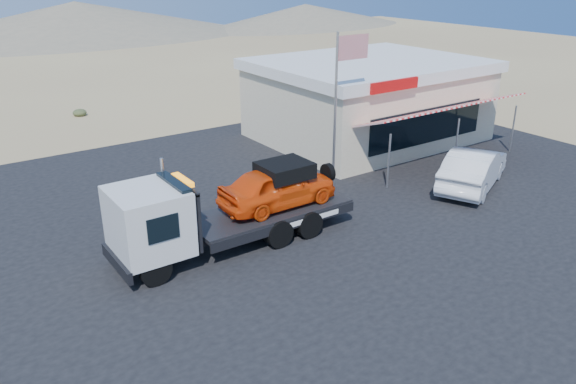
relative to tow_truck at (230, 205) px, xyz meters
name	(u,v)px	position (x,y,z in m)	size (l,w,h in m)	color
ground	(305,269)	(1.02, -2.57, -1.39)	(120.00, 120.00, 0.00)	#987C56
asphalt_lot	(300,217)	(3.02, 0.43, -1.38)	(32.00, 24.00, 0.02)	black
tow_truck	(230,205)	(0.00, 0.00, 0.00)	(7.73, 2.29, 2.59)	black
white_sedan	(473,168)	(10.30, -1.15, -0.59)	(1.67, 4.79, 1.58)	silver
jerky_store	(368,99)	(11.51, 6.40, 0.60)	(10.40, 9.97, 3.90)	beige
flagpole	(341,94)	(5.95, 1.93, 2.37)	(1.55, 0.10, 6.00)	#99999E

